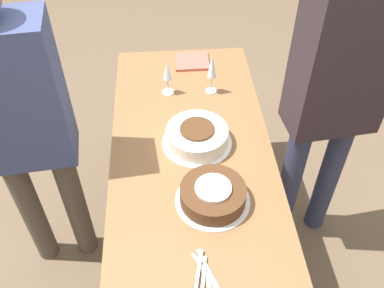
# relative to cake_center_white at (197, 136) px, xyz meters

# --- Properties ---
(ground_plane) EXTENTS (12.00, 12.00, 0.00)m
(ground_plane) POSITION_rel_cake_center_white_xyz_m (-0.06, 0.03, -0.81)
(ground_plane) COLOR brown
(dining_table) EXTENTS (1.68, 0.74, 0.77)m
(dining_table) POSITION_rel_cake_center_white_xyz_m (-0.06, 0.03, -0.17)
(dining_table) COLOR brown
(dining_table) RESTS_ON ground_plane
(cake_center_white) EXTENTS (0.32, 0.32, 0.09)m
(cake_center_white) POSITION_rel_cake_center_white_xyz_m (0.00, 0.00, 0.00)
(cake_center_white) COLOR white
(cake_center_white) RESTS_ON dining_table
(cake_front_chocolate) EXTENTS (0.31, 0.31, 0.09)m
(cake_front_chocolate) POSITION_rel_cake_center_white_xyz_m (-0.34, -0.04, -0.00)
(cake_front_chocolate) COLOR white
(cake_front_chocolate) RESTS_ON dining_table
(wine_glass_near) EXTENTS (0.06, 0.06, 0.22)m
(wine_glass_near) POSITION_rel_cake_center_white_xyz_m (0.38, -0.11, 0.11)
(wine_glass_near) COLOR silver
(wine_glass_near) RESTS_ON dining_table
(wine_glass_far) EXTENTS (0.07, 0.07, 0.19)m
(wine_glass_far) POSITION_rel_cake_center_white_xyz_m (0.39, 0.12, 0.08)
(wine_glass_far) COLOR silver
(wine_glass_far) RESTS_ON dining_table
(fork_pile) EXTENTS (0.20, 0.09, 0.01)m
(fork_pile) POSITION_rel_cake_center_white_xyz_m (-0.66, 0.03, -0.04)
(fork_pile) COLOR silver
(fork_pile) RESTS_ON dining_table
(napkin_stack) EXTENTS (0.18, 0.19, 0.02)m
(napkin_stack) POSITION_rel_cake_center_white_xyz_m (0.65, -0.03, -0.03)
(napkin_stack) COLOR #B75B4C
(napkin_stack) RESTS_ON dining_table
(person_cutting) EXTENTS (0.26, 0.42, 1.71)m
(person_cutting) POSITION_rel_cake_center_white_xyz_m (0.03, -0.61, 0.23)
(person_cutting) COLOR #2D334C
(person_cutting) RESTS_ON ground_plane
(person_watching) EXTENTS (0.26, 0.42, 1.63)m
(person_watching) POSITION_rel_cake_center_white_xyz_m (-0.03, 0.74, 0.17)
(person_watching) COLOR #4C4238
(person_watching) RESTS_ON ground_plane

